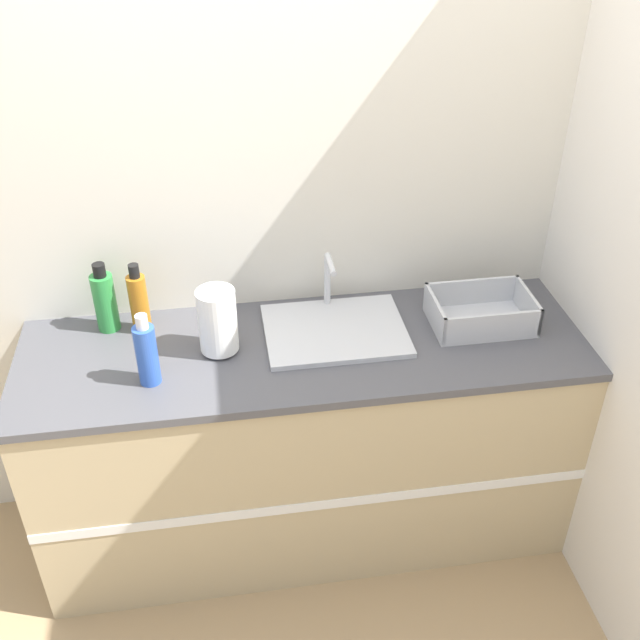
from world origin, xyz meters
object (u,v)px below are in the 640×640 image
Objects in this scene: paper_towel_roll at (218,321)px; bottle_green at (105,301)px; sink at (335,328)px; bottle_amber at (139,302)px; dish_rack at (481,314)px; bottle_blue at (147,353)px.

paper_towel_roll is 0.43m from bottle_green.
sink is 0.68m from bottle_amber.
bottle_blue is (-1.15, -0.15, 0.07)m from dish_rack.
paper_towel_roll is (-0.40, -0.05, 0.10)m from sink.
paper_towel_roll is 0.26m from bottle_blue.
sink is 0.80m from bottle_green.
sink is 1.89× the size of bottle_green.
bottle_blue is at bearing -163.93° from sink.
bottle_green reaches higher than paper_towel_roll.
sink is 2.08× the size of paper_towel_roll.
bottle_amber is 1.04× the size of bottle_blue.
sink is at bearing 16.07° from bottle_blue.
bottle_green is at bearing 172.42° from dish_rack.
bottle_green is 0.36m from bottle_blue.
bottle_amber is at bearing 170.01° from sink.
bottle_amber is at bearing -14.32° from bottle_green.
bottle_green is (-0.78, 0.15, 0.10)m from sink.
paper_towel_roll is at bearing -32.27° from bottle_amber.
sink is 1.94× the size of bottle_blue.
dish_rack is at bearing 7.67° from bottle_blue.
sink reaches higher than dish_rack.
bottle_amber reaches higher than bottle_blue.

